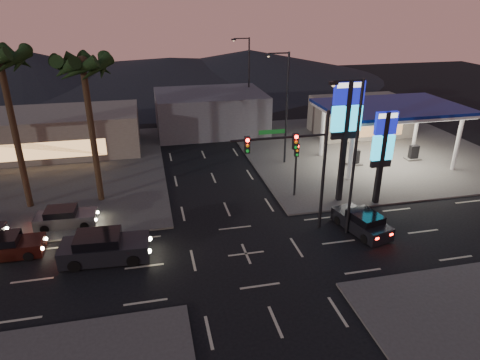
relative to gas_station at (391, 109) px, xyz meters
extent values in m
plane|color=black|center=(-16.00, -12.00, -5.08)|extent=(140.00, 140.00, 0.00)
cube|color=#47443F|center=(0.00, 4.00, -5.02)|extent=(24.00, 24.00, 0.12)
cube|color=#47443F|center=(-32.00, 4.00, -5.02)|extent=(24.00, 24.00, 0.12)
cylinder|color=silver|center=(-5.00, -3.00, -2.58)|extent=(0.36, 0.36, 5.00)
cylinder|color=silver|center=(5.00, -3.00, -2.58)|extent=(0.36, 0.36, 5.00)
cylinder|color=silver|center=(-5.00, 3.00, -2.58)|extent=(0.36, 0.36, 5.00)
cylinder|color=silver|center=(5.00, 3.00, -2.58)|extent=(0.36, 0.36, 5.00)
cube|color=silver|center=(0.00, 0.00, 0.12)|extent=(12.00, 8.00, 0.50)
cube|color=white|center=(0.00, 0.00, -0.18)|extent=(11.60, 7.60, 0.06)
cube|color=navy|center=(0.00, 0.00, 0.27)|extent=(12.20, 8.20, 0.25)
cube|color=black|center=(-3.00, 0.00, -4.28)|extent=(0.80, 0.50, 1.40)
cube|color=black|center=(3.00, 0.00, -4.28)|extent=(0.80, 0.50, 1.40)
cube|color=#726B5B|center=(2.00, 9.00, -3.08)|extent=(10.00, 6.00, 4.00)
cube|color=black|center=(-7.50, -6.50, -0.58)|extent=(0.35, 0.35, 9.00)
cube|color=#0D1297|center=(-7.50, -6.50, 3.12)|extent=(2.20, 0.30, 1.60)
cube|color=white|center=(-7.50, -6.50, 3.67)|extent=(1.98, 0.32, 0.35)
cube|color=#17B3DF|center=(-7.50, -6.50, 1.32)|extent=(2.20, 0.30, 1.80)
cube|color=black|center=(-7.50, -6.50, 0.12)|extent=(2.09, 0.28, 0.50)
cube|color=black|center=(-5.00, -7.50, -1.58)|extent=(0.35, 0.35, 7.00)
cube|color=#0D1297|center=(-5.00, -7.50, 1.12)|extent=(1.60, 0.30, 1.60)
cube|color=white|center=(-5.00, -7.50, 1.67)|extent=(1.44, 0.32, 0.35)
cube|color=#17B3DF|center=(-5.00, -7.50, -0.68)|extent=(1.60, 0.30, 1.80)
cube|color=black|center=(-5.00, -7.50, -1.88)|extent=(1.52, 0.28, 0.50)
cylinder|color=black|center=(-10.50, -10.00, -1.08)|extent=(0.20, 0.20, 8.00)
cylinder|color=black|center=(-13.50, -10.00, 1.42)|extent=(6.00, 0.14, 0.14)
cube|color=#0C3F14|center=(-14.00, -10.00, 1.82)|extent=(1.60, 0.05, 0.25)
cube|color=black|center=(-12.50, -10.00, 1.12)|extent=(0.32, 0.25, 1.00)
sphere|color=#FF0C07|center=(-12.50, -10.15, 1.45)|extent=(0.22, 0.22, 0.22)
sphere|color=orange|center=(-12.50, -10.15, 1.12)|extent=(0.20, 0.20, 0.20)
sphere|color=#0CB226|center=(-12.50, -10.15, 0.79)|extent=(0.20, 0.20, 0.20)
cube|color=black|center=(-15.50, -10.00, 1.12)|extent=(0.32, 0.25, 1.00)
sphere|color=#FF0C07|center=(-15.50, -10.15, 1.45)|extent=(0.22, 0.22, 0.22)
sphere|color=orange|center=(-15.50, -10.15, 1.12)|extent=(0.20, 0.20, 0.20)
sphere|color=#0CB226|center=(-15.50, -10.15, 0.79)|extent=(0.20, 0.20, 0.20)
cylinder|color=black|center=(-10.50, -5.00, -3.08)|extent=(0.16, 0.16, 4.00)
cube|color=black|center=(-10.50, -5.00, -1.28)|extent=(0.32, 0.25, 1.00)
sphere|color=#FF0C07|center=(-10.50, -5.15, -0.95)|extent=(0.22, 0.22, 0.22)
sphere|color=orange|center=(-10.50, -5.15, -1.28)|extent=(0.20, 0.20, 0.20)
sphere|color=#0CB226|center=(-10.50, -5.15, -1.61)|extent=(0.20, 0.20, 0.20)
cylinder|color=black|center=(-9.00, -11.00, -0.08)|extent=(0.18, 0.18, 10.00)
cylinder|color=black|center=(-9.90, -11.00, 4.82)|extent=(1.80, 0.12, 0.12)
cube|color=black|center=(-10.80, -11.00, 4.72)|extent=(0.50, 0.25, 0.18)
sphere|color=#FFCC8C|center=(-10.80, -11.00, 4.60)|extent=(0.20, 0.20, 0.20)
cylinder|color=black|center=(-9.00, 2.00, -0.08)|extent=(0.18, 0.18, 10.00)
cylinder|color=black|center=(-9.90, 2.00, 4.82)|extent=(1.80, 0.12, 0.12)
cube|color=black|center=(-10.80, 2.00, 4.72)|extent=(0.50, 0.25, 0.18)
sphere|color=#FFCC8C|center=(-10.80, 2.00, 4.60)|extent=(0.20, 0.20, 0.20)
cylinder|color=black|center=(-9.00, 16.00, -0.08)|extent=(0.18, 0.18, 10.00)
cylinder|color=black|center=(-9.90, 16.00, 4.82)|extent=(1.80, 0.12, 0.12)
cube|color=black|center=(-10.80, 16.00, 4.72)|extent=(0.50, 0.25, 0.18)
sphere|color=#FFCC8C|center=(-10.80, 16.00, 4.60)|extent=(0.20, 0.20, 0.20)
cylinder|color=black|center=(-25.00, -2.50, 0.02)|extent=(0.44, 0.44, 10.20)
sphere|color=black|center=(-25.00, -2.50, 5.12)|extent=(0.90, 0.90, 0.90)
cone|color=black|center=(-23.70, -2.50, 4.82)|extent=(0.90, 2.74, 1.91)
cone|color=black|center=(-24.08, -1.58, 4.82)|extent=(2.57, 2.57, 1.91)
cone|color=black|center=(-25.00, -1.20, 4.82)|extent=(2.74, 0.90, 1.91)
cone|color=black|center=(-25.92, -1.58, 4.82)|extent=(2.57, 2.57, 1.91)
cone|color=black|center=(-26.30, -2.50, 4.82)|extent=(0.90, 2.74, 1.91)
cone|color=black|center=(-25.92, -3.42, 4.82)|extent=(2.57, 2.57, 1.91)
cone|color=black|center=(-25.00, -3.80, 4.82)|extent=(2.74, 0.90, 1.91)
cone|color=black|center=(-24.08, -3.42, 4.82)|extent=(2.57, 2.57, 1.91)
cylinder|color=black|center=(-30.00, -2.50, 0.32)|extent=(0.44, 0.44, 10.80)
cone|color=black|center=(-28.70, -2.50, 5.42)|extent=(0.90, 2.74, 1.91)
cone|color=black|center=(-29.08, -1.58, 5.42)|extent=(2.57, 2.57, 1.91)
cone|color=black|center=(-30.00, -1.20, 5.42)|extent=(2.74, 0.90, 1.91)
cone|color=black|center=(-29.08, -3.42, 5.42)|extent=(2.57, 2.57, 1.91)
cube|color=#726B5B|center=(-30.00, 10.00, -3.08)|extent=(16.00, 8.00, 4.00)
cube|color=#4C4C51|center=(-14.00, 14.00, -2.88)|extent=(12.00, 9.00, 4.40)
cone|color=black|center=(-41.00, 48.00, -2.08)|extent=(40.00, 40.00, 6.00)
cone|color=black|center=(-1.00, 48.00, -2.58)|extent=(50.00, 50.00, 5.00)
cone|color=black|center=(-16.00, 48.00, -3.08)|extent=(60.00, 60.00, 4.00)
cube|color=black|center=(-24.15, -10.73, -4.45)|extent=(5.16, 2.41, 1.03)
cube|color=black|center=(-24.49, -10.71, -3.76)|extent=(2.63, 2.09, 0.75)
cylinder|color=black|center=(-22.49, -9.85, -4.71)|extent=(0.75, 0.32, 0.73)
cylinder|color=black|center=(-22.60, -11.79, -4.71)|extent=(0.75, 0.32, 0.73)
cylinder|color=black|center=(-25.69, -9.66, -4.71)|extent=(0.75, 0.32, 0.73)
cylinder|color=black|center=(-25.80, -11.61, -4.71)|extent=(0.75, 0.32, 0.73)
sphere|color=#FFF2BF|center=(-21.59, -10.19, -4.37)|extent=(0.25, 0.25, 0.25)
sphere|color=#FFF2BF|center=(-21.67, -11.56, -4.37)|extent=(0.25, 0.25, 0.25)
cube|color=#FF140A|center=(-26.62, -9.90, -4.28)|extent=(0.11, 0.29, 0.16)
cube|color=#FF140A|center=(-26.70, -11.27, -4.28)|extent=(0.11, 0.29, 0.16)
cube|color=black|center=(-29.86, -9.10, -4.57)|extent=(4.09, 1.74, 0.83)
cube|color=black|center=(-30.14, -9.10, -4.01)|extent=(2.05, 1.59, 0.60)
cylinder|color=black|center=(-28.55, -8.32, -4.78)|extent=(0.60, 0.23, 0.59)
cylinder|color=black|center=(-28.56, -9.90, -4.78)|extent=(0.60, 0.23, 0.59)
sphere|color=#FFF2BF|center=(-27.81, -8.56, -4.51)|extent=(0.20, 0.20, 0.20)
sphere|color=#FFF2BF|center=(-27.82, -9.67, -4.51)|extent=(0.20, 0.20, 0.20)
cube|color=#4D4D4F|center=(-26.98, -6.00, -4.59)|extent=(3.98, 1.82, 0.80)
cube|color=black|center=(-27.24, -5.99, -4.06)|extent=(2.02, 1.60, 0.58)
cylinder|color=black|center=(-25.70, -5.30, -4.80)|extent=(0.58, 0.24, 0.57)
cylinder|color=black|center=(-25.77, -6.81, -4.80)|extent=(0.58, 0.24, 0.57)
cylinder|color=black|center=(-28.19, -5.19, -4.80)|extent=(0.58, 0.24, 0.57)
cylinder|color=black|center=(-28.26, -6.70, -4.80)|extent=(0.58, 0.24, 0.57)
sphere|color=#FFF2BF|center=(-25.00, -5.56, -4.53)|extent=(0.20, 0.20, 0.20)
sphere|color=#FFF2BF|center=(-25.05, -6.62, -4.53)|extent=(0.20, 0.20, 0.20)
cube|color=#FF140A|center=(-28.91, -5.38, -4.46)|extent=(0.08, 0.23, 0.12)
cube|color=#FF140A|center=(-28.96, -6.44, -4.46)|extent=(0.08, 0.23, 0.12)
sphere|color=#FFF2BF|center=(-30.46, -6.82, -4.43)|extent=(0.23, 0.23, 0.23)
cube|color=black|center=(-7.98, -10.97, -4.56)|extent=(2.67, 4.48, 0.86)
cube|color=black|center=(-7.91, -11.25, -3.99)|extent=(2.05, 2.41, 0.62)
cylinder|color=black|center=(-9.07, -9.86, -4.78)|extent=(0.36, 0.65, 0.61)
cylinder|color=black|center=(-7.50, -9.49, -4.78)|extent=(0.36, 0.65, 0.61)
cylinder|color=black|center=(-8.46, -12.45, -4.78)|extent=(0.36, 0.65, 0.61)
cylinder|color=black|center=(-6.89, -12.08, -4.78)|extent=(0.36, 0.65, 0.61)
cube|color=#FF140A|center=(-8.06, -13.14, -4.41)|extent=(0.25, 0.13, 0.13)
cube|color=#FF140A|center=(-6.94, -12.87, -4.41)|extent=(0.25, 0.13, 0.13)
camera|label=1|loc=(-21.16, -33.25, 9.15)|focal=32.00mm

